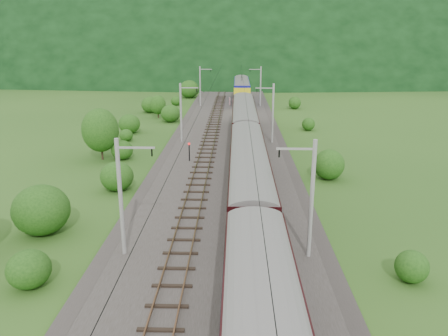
{
  "coord_description": "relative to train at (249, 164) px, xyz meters",
  "views": [
    {
      "loc": [
        1.3,
        -26.38,
        14.53
      ],
      "look_at": [
        0.19,
        12.41,
        2.6
      ],
      "focal_mm": 35.0,
      "sensor_mm": 36.0,
      "label": 1
    }
  ],
  "objects": [
    {
      "name": "vegetation_left",
      "position": [
        -16.26,
        3.74,
        -1.56
      ],
      "size": [
        13.98,
        149.01,
        6.46
      ],
      "color": "#1C4612",
      "rests_on": "ground"
    },
    {
      "name": "track_right",
      "position": [
        -0.0,
        0.46,
        -3.48
      ],
      "size": [
        2.4,
        220.0,
        0.27
      ],
      "color": "brown",
      "rests_on": "railbed"
    },
    {
      "name": "catenary_right",
      "position": [
        3.72,
        22.46,
        0.65
      ],
      "size": [
        2.54,
        192.28,
        8.0
      ],
      "color": "gray",
      "rests_on": "railbed"
    },
    {
      "name": "mountain_main",
      "position": [
        -2.4,
        250.46,
        -3.85
      ],
      "size": [
        504.0,
        360.0,
        244.0
      ],
      "primitive_type": "ellipsoid",
      "color": "black",
      "rests_on": "ground"
    },
    {
      "name": "overhead_wires",
      "position": [
        -2.4,
        0.46,
        3.25
      ],
      "size": [
        4.83,
        198.0,
        0.03
      ],
      "color": "black",
      "rests_on": "ground"
    },
    {
      "name": "mountain_ridge",
      "position": [
        -122.4,
        290.46,
        -3.85
      ],
      "size": [
        336.0,
        280.0,
        132.0
      ],
      "primitive_type": "ellipsoid",
      "color": "black",
      "rests_on": "ground"
    },
    {
      "name": "signal",
      "position": [
        -6.56,
        13.11,
        -2.28
      ],
      "size": [
        0.24,
        0.24,
        2.17
      ],
      "color": "black",
      "rests_on": "railbed"
    },
    {
      "name": "hazard_post_far",
      "position": [
        -1.77,
        52.54,
        -2.7
      ],
      "size": [
        0.18,
        0.18,
        1.7
      ],
      "primitive_type": "cylinder",
      "color": "red",
      "rests_on": "railbed"
    },
    {
      "name": "hazard_post_near",
      "position": [
        -2.52,
        55.73,
        -2.76
      ],
      "size": [
        0.17,
        0.17,
        1.59
      ],
      "primitive_type": "cylinder",
      "color": "red",
      "rests_on": "railbed"
    },
    {
      "name": "vegetation_right",
      "position": [
        9.93,
        3.18,
        -2.66
      ],
      "size": [
        6.34,
        106.56,
        2.85
      ],
      "color": "#1C4612",
      "rests_on": "ground"
    },
    {
      "name": "railbed",
      "position": [
        -2.4,
        0.46,
        -3.7
      ],
      "size": [
        14.0,
        220.0,
        0.3
      ],
      "primitive_type": "cube",
      "color": "#38332D",
      "rests_on": "ground"
    },
    {
      "name": "catenary_left",
      "position": [
        -8.52,
        22.46,
        0.65
      ],
      "size": [
        2.54,
        192.28,
        8.0
      ],
      "color": "gray",
      "rests_on": "railbed"
    },
    {
      "name": "train",
      "position": [
        0.0,
        0.0,
        0.0
      ],
      "size": [
        3.3,
        132.55,
        5.75
      ],
      "color": "black",
      "rests_on": "ground"
    },
    {
      "name": "ground",
      "position": [
        -2.4,
        -9.54,
        -3.85
      ],
      "size": [
        600.0,
        600.0,
        0.0
      ],
      "primitive_type": "plane",
      "color": "#224816",
      "rests_on": "ground"
    },
    {
      "name": "track_left",
      "position": [
        -4.8,
        0.46,
        -3.48
      ],
      "size": [
        2.4,
        220.0,
        0.27
      ],
      "color": "brown",
      "rests_on": "railbed"
    }
  ]
}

